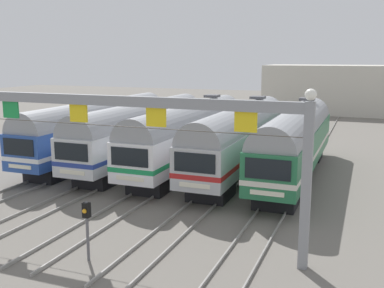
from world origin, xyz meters
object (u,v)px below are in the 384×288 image
commuter_train_blue (100,127)px  catenary_gantry (79,122)px  commuter_train_white (190,132)px  commuter_train_stainless (240,136)px  commuter_train_green (296,139)px  commuter_train_silver (143,129)px  yard_signal_mast (87,219)px

commuter_train_blue → catenary_gantry: catenary_gantry is taller
commuter_train_white → commuter_train_stainless: size_ratio=1.00×
catenary_gantry → commuter_train_green: bearing=60.4°
commuter_train_stainless → commuter_train_green: size_ratio=1.00×
commuter_train_white → catenary_gantry: 13.73m
commuter_train_white → commuter_train_silver: bearing=-179.9°
commuter_train_silver → commuter_train_white: 3.84m
commuter_train_stainless → commuter_train_green: (3.84, 0.00, 0.00)m
commuter_train_blue → commuter_train_silver: bearing=0.0°
commuter_train_white → commuter_train_green: bearing=0.0°
commuter_train_blue → yard_signal_mast: (9.59, -15.98, -0.94)m
commuter_train_stainless → commuter_train_silver: bearing=-180.0°
commuter_train_silver → yard_signal_mast: commuter_train_silver is taller
commuter_train_blue → commuter_train_silver: (3.84, 0.00, 0.00)m
catenary_gantry → commuter_train_white: bearing=90.0°
commuter_train_silver → commuter_train_green: size_ratio=1.00×
commuter_train_blue → commuter_train_green: commuter_train_green is taller
commuter_train_white → commuter_train_green: (7.67, 0.00, 0.00)m
catenary_gantry → yard_signal_mast: size_ratio=8.28×
commuter_train_blue → commuter_train_white: bearing=0.0°
yard_signal_mast → commuter_train_white: bearing=96.8°
catenary_gantry → commuter_train_silver: bearing=105.9°
commuter_train_green → yard_signal_mast: 17.02m
commuter_train_stainless → commuter_train_green: 3.84m
commuter_train_blue → yard_signal_mast: bearing=-59.0°
commuter_train_white → commuter_train_blue: bearing=-180.0°
commuter_train_silver → commuter_train_white: bearing=0.1°
catenary_gantry → yard_signal_mast: 4.68m
commuter_train_blue → commuter_train_silver: size_ratio=1.00×
commuter_train_white → commuter_train_green: same height
commuter_train_white → catenary_gantry: (0.00, -13.50, 2.53)m
commuter_train_blue → commuter_train_green: bearing=0.0°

